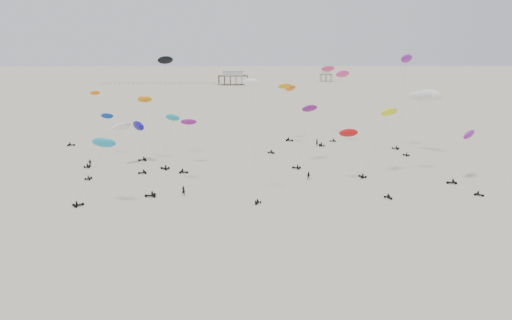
{
  "coord_description": "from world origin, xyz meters",
  "views": [
    {
      "loc": [
        -2.06,
        -2.08,
        28.07
      ],
      "look_at": [
        0.0,
        88.0,
        7.0
      ],
      "focal_mm": 35.0,
      "sensor_mm": 36.0,
      "label": 1
    }
  ],
  "objects_px": {
    "pavilion_main": "(233,79)",
    "rig_4": "(281,103)",
    "rig_0": "(356,145)",
    "pavilion_small": "(326,77)",
    "spectator_0": "(184,195)",
    "rig_9": "(329,80)"
  },
  "relations": [
    {
      "from": "pavilion_main",
      "to": "rig_4",
      "type": "xyz_separation_m",
      "value": [
        18.09,
        -214.9,
        7.84
      ]
    },
    {
      "from": "pavilion_main",
      "to": "rig_4",
      "type": "relative_size",
      "value": 1.02
    },
    {
      "from": "rig_0",
      "to": "pavilion_small",
      "type": "bearing_deg",
      "value": -119.78
    },
    {
      "from": "rig_4",
      "to": "spectator_0",
      "type": "xyz_separation_m",
      "value": [
        -21.83,
        -46.27,
        -12.06
      ]
    },
    {
      "from": "pavilion_main",
      "to": "rig_9",
      "type": "bearing_deg",
      "value": -80.21
    },
    {
      "from": "rig_0",
      "to": "rig_4",
      "type": "xyz_separation_m",
      "value": [
        -12.51,
        38.4,
        4.08
      ]
    },
    {
      "from": "pavilion_main",
      "to": "pavilion_small",
      "type": "relative_size",
      "value": 2.33
    },
    {
      "from": "pavilion_small",
      "to": "rig_0",
      "type": "bearing_deg",
      "value": -97.92
    },
    {
      "from": "rig_4",
      "to": "spectator_0",
      "type": "bearing_deg",
      "value": 25.69
    },
    {
      "from": "rig_0",
      "to": "rig_9",
      "type": "relative_size",
      "value": 0.71
    },
    {
      "from": "pavilion_main",
      "to": "rig_0",
      "type": "relative_size",
      "value": 1.23
    },
    {
      "from": "pavilion_main",
      "to": "rig_9",
      "type": "distance_m",
      "value": 200.22
    },
    {
      "from": "pavilion_small",
      "to": "rig_9",
      "type": "distance_m",
      "value": 230.13
    },
    {
      "from": "pavilion_small",
      "to": "rig_9",
      "type": "height_order",
      "value": "rig_9"
    },
    {
      "from": "rig_9",
      "to": "spectator_0",
      "type": "bearing_deg",
      "value": 136.98
    },
    {
      "from": "pavilion_small",
      "to": "rig_4",
      "type": "bearing_deg",
      "value": -101.97
    },
    {
      "from": "rig_0",
      "to": "rig_9",
      "type": "distance_m",
      "value": 57.23
    },
    {
      "from": "rig_4",
      "to": "pavilion_main",
      "type": "bearing_deg",
      "value": -124.23
    },
    {
      "from": "rig_9",
      "to": "rig_4",
      "type": "bearing_deg",
      "value": 125.94
    },
    {
      "from": "pavilion_small",
      "to": "pavilion_main",
      "type": "bearing_deg",
      "value": -156.8
    },
    {
      "from": "pavilion_small",
      "to": "spectator_0",
      "type": "bearing_deg",
      "value": -104.21
    },
    {
      "from": "rig_4",
      "to": "rig_9",
      "type": "distance_m",
      "value": 24.54
    }
  ]
}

